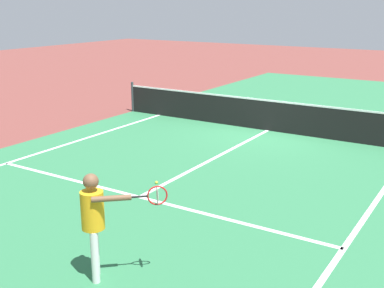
# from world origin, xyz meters

# --- Properties ---
(ground_plane) EXTENTS (60.00, 60.00, 0.00)m
(ground_plane) POSITION_xyz_m (0.00, 0.00, 0.00)
(ground_plane) COLOR brown
(court_surface_inbounds) EXTENTS (10.62, 24.40, 0.00)m
(court_surface_inbounds) POSITION_xyz_m (0.00, 0.00, 0.00)
(court_surface_inbounds) COLOR #2D7247
(court_surface_inbounds) RESTS_ON ground_plane
(line_sideline_left) EXTENTS (0.10, 11.89, 0.01)m
(line_sideline_left) POSITION_xyz_m (-4.11, -5.95, 0.00)
(line_sideline_left) COLOR white
(line_sideline_left) RESTS_ON ground_plane
(line_sideline_right) EXTENTS (0.10, 11.89, 0.01)m
(line_sideline_right) POSITION_xyz_m (4.11, -5.95, 0.00)
(line_sideline_right) COLOR white
(line_sideline_right) RESTS_ON ground_plane
(line_service_near) EXTENTS (8.22, 0.10, 0.01)m
(line_service_near) POSITION_xyz_m (0.00, -6.40, 0.00)
(line_service_near) COLOR white
(line_service_near) RESTS_ON ground_plane
(line_center_service) EXTENTS (0.10, 6.40, 0.01)m
(line_center_service) POSITION_xyz_m (0.00, -3.20, 0.00)
(line_center_service) COLOR white
(line_center_service) RESTS_ON ground_plane
(net) EXTENTS (10.66, 0.09, 1.07)m
(net) POSITION_xyz_m (0.00, 0.00, 0.49)
(net) COLOR #33383D
(net) RESTS_ON ground_plane
(player_near) EXTENTS (1.04, 0.72, 1.57)m
(player_near) POSITION_xyz_m (1.39, -9.12, 0.97)
(player_near) COLOR white
(player_near) RESTS_ON ground_plane
(tennis_ball_mid_court) EXTENTS (0.07, 0.07, 0.07)m
(tennis_ball_mid_court) POSITION_xyz_m (-0.16, -5.60, 0.03)
(tennis_ball_mid_court) COLOR #CCE033
(tennis_ball_mid_court) RESTS_ON ground_plane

